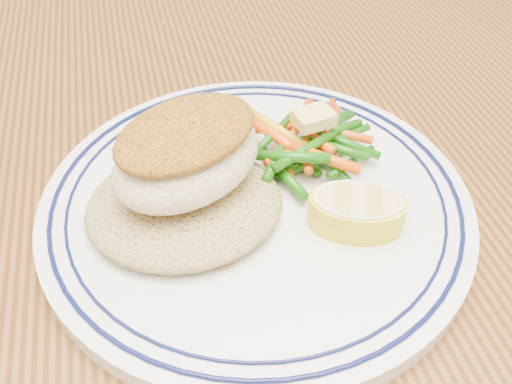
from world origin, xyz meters
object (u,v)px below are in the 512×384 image
at_px(vegetable_pile, 309,144).
at_px(lemon_wedge, 357,210).
at_px(plate, 256,203).
at_px(fish_fillet, 187,153).
at_px(rice_pilaf, 184,201).
at_px(dining_table, 278,331).

bearing_deg(vegetable_pile, lemon_wedge, -82.86).
relative_size(plate, fish_fillet, 2.33).
bearing_deg(rice_pilaf, lemon_wedge, -18.38).
relative_size(dining_table, fish_fillet, 11.78).
bearing_deg(plate, fish_fillet, 174.67).
xyz_separation_m(dining_table, plate, (-0.01, 0.04, 0.11)).
bearing_deg(rice_pilaf, fish_fillet, 58.22).
relative_size(rice_pilaf, lemon_wedge, 1.75).
bearing_deg(lemon_wedge, dining_table, 175.68).
bearing_deg(dining_table, rice_pilaf, 151.65).
bearing_deg(vegetable_pile, plate, -146.40).
bearing_deg(plate, lemon_wedge, -35.80).
bearing_deg(fish_fillet, plate, -5.33).
relative_size(rice_pilaf, vegetable_pile, 1.18).
height_order(vegetable_pile, lemon_wedge, vegetable_pile).
distance_m(rice_pilaf, fish_fillet, 0.03).
height_order(plate, fish_fillet, fish_fillet).
height_order(dining_table, plate, plate).
bearing_deg(dining_table, vegetable_pile, 60.79).
distance_m(fish_fillet, vegetable_pile, 0.10).
height_order(dining_table, lemon_wedge, lemon_wedge).
bearing_deg(rice_pilaf, dining_table, -28.35).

